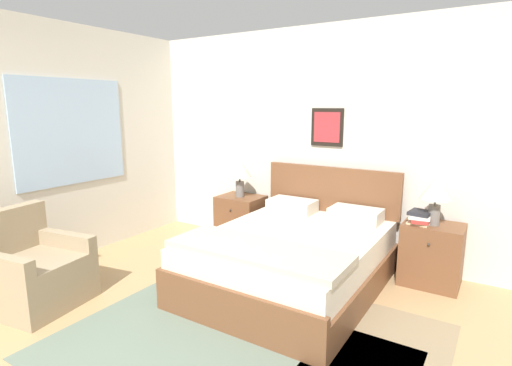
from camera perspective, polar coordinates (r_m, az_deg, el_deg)
name	(u,v)px	position (r m, az deg, el deg)	size (l,w,h in m)	color
wall_back	(317,142)	(4.71, 8.69, 5.81)	(6.87, 0.09, 2.60)	beige
wall_left	(78,142)	(4.99, -24.14, 5.30)	(0.08, 5.43, 2.60)	beige
area_rug_main	(218,356)	(3.04, -5.45, -23.35)	(2.47, 1.65, 0.01)	slate
area_rug_bedside	(385,345)	(3.27, 17.97, -21.20)	(0.88, 1.17, 0.01)	#897556
bed	(292,257)	(3.90, 5.19, -10.50)	(1.55, 1.99, 1.04)	brown
armchair	(32,273)	(4.07, -29.31, -11.09)	(0.84, 0.83, 0.83)	#998466
nightstand_near_window	(241,220)	(5.06, -2.18, -5.24)	(0.54, 0.46, 0.60)	brown
nightstand_by_door	(431,254)	(4.27, 23.77, -9.31)	(0.54, 0.46, 0.60)	brown
table_lamp_near_window	(240,170)	(4.90, -2.34, 1.84)	(0.29, 0.29, 0.47)	slate
table_lamp_by_door	(436,191)	(4.08, 24.33, -0.99)	(0.29, 0.29, 0.47)	slate
book_thick_bottom	(420,222)	(4.16, 22.36, -5.20)	(0.21, 0.24, 0.03)	beige
book_hardcover_middle	(420,219)	(4.15, 22.39, -4.79)	(0.19, 0.29, 0.04)	#B7332D
book_novel_upper	(420,216)	(4.14, 22.42, -4.37)	(0.21, 0.28, 0.03)	silver
book_slim_near_top	(421,213)	(4.13, 22.45, -3.96)	(0.21, 0.24, 0.03)	#232328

